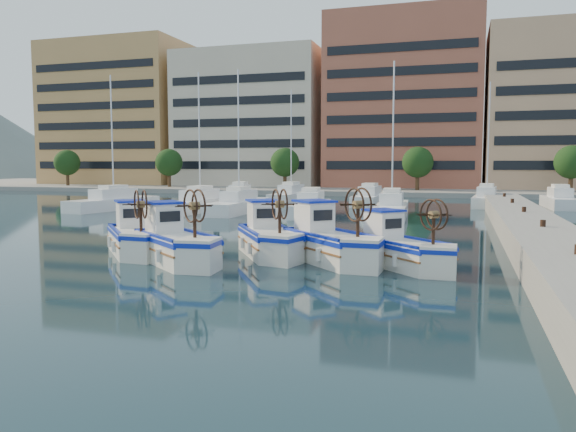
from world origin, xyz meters
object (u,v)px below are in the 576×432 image
object	(u,v)px
fishing_boat_b	(174,242)
fishing_boat_d	(328,241)
fishing_boat_c	(268,236)
fishing_boat_e	(399,247)
fishing_boat_a	(134,235)

from	to	relation	value
fishing_boat_b	fishing_boat_d	xyz separation A→B (m)	(5.89, 2.00, 0.01)
fishing_boat_c	fishing_boat_e	xyz separation A→B (m)	(5.74, -1.11, -0.07)
fishing_boat_a	fishing_boat_b	distance (m)	3.24
fishing_boat_b	fishing_boat_c	xyz separation A→B (m)	(3.04, 2.79, -0.02)
fishing_boat_a	fishing_boat_c	bearing A→B (deg)	-28.77
fishing_boat_a	fishing_boat_e	size ratio (longest dim) A/B	1.09
fishing_boat_d	fishing_boat_e	bearing A→B (deg)	-50.41
fishing_boat_e	fishing_boat_a	bearing A→B (deg)	135.81
fishing_boat_c	fishing_boat_b	bearing A→B (deg)	-169.62
fishing_boat_b	fishing_boat_e	xyz separation A→B (m)	(8.78, 1.67, -0.09)
fishing_boat_e	fishing_boat_c	bearing A→B (deg)	124.28
fishing_boat_d	fishing_boat_a	bearing A→B (deg)	138.82
fishing_boat_c	fishing_boat_a	bearing A→B (deg)	159.61
fishing_boat_b	fishing_boat_e	distance (m)	8.94
fishing_boat_c	fishing_boat_d	distance (m)	2.96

